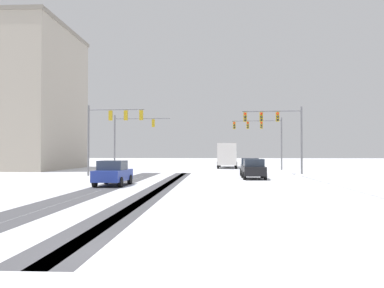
{
  "coord_description": "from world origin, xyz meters",
  "views": [
    {
      "loc": [
        1.83,
        -8.97,
        2.13
      ],
      "look_at": [
        0.0,
        22.99,
        2.8
      ],
      "focal_mm": 38.91,
      "sensor_mm": 36.0,
      "label": 1
    }
  ],
  "objects": [
    {
      "name": "ground_plane",
      "position": [
        0.0,
        0.0,
        0.0
      ],
      "size": [
        300.0,
        300.0,
        0.0
      ],
      "primitive_type": "plane",
      "color": "silver"
    },
    {
      "name": "car_grey_lead",
      "position": [
        5.02,
        30.15,
        0.82
      ],
      "size": [
        1.98,
        4.17,
        1.62
      ],
      "color": "slate",
      "rests_on": "ground"
    },
    {
      "name": "car_black_second",
      "position": [
        4.9,
        25.01,
        0.82
      ],
      "size": [
        1.86,
        4.12,
        1.62
      ],
      "color": "black",
      "rests_on": "ground"
    },
    {
      "name": "traffic_signal_near_left",
      "position": [
        -7.84,
        28.74,
        4.77
      ],
      "size": [
        5.33,
        0.55,
        6.5
      ],
      "color": "slate",
      "rests_on": "ground"
    },
    {
      "name": "car_blue_third",
      "position": [
        -4.82,
        17.59,
        0.82
      ],
      "size": [
        1.9,
        4.14,
        1.62
      ],
      "color": "#233899",
      "rests_on": "ground"
    },
    {
      "name": "wheel_track_oncoming",
      "position": [
        -1.2,
        16.42,
        0.0
      ],
      "size": [
        0.97,
        36.12,
        0.01
      ],
      "primitive_type": "cube",
      "color": "#4C4C51",
      "rests_on": "ground"
    },
    {
      "name": "traffic_signal_far_right",
      "position": [
        7.49,
        43.01,
        4.8
      ],
      "size": [
        6.19,
        0.68,
        6.5
      ],
      "color": "slate",
      "rests_on": "ground"
    },
    {
      "name": "wheel_track_center",
      "position": [
        -4.28,
        16.42,
        0.0
      ],
      "size": [
        0.82,
        36.12,
        0.01
      ],
      "primitive_type": "cube",
      "color": "#4C4C51",
      "rests_on": "ground"
    },
    {
      "name": "traffic_signal_far_left",
      "position": [
        -8.11,
        38.81,
        4.46
      ],
      "size": [
        6.58,
        0.38,
        6.5
      ],
      "color": "slate",
      "rests_on": "ground"
    },
    {
      "name": "wheel_track_left_lane",
      "position": [
        -5.3,
        16.42,
        0.0
      ],
      "size": [
        1.17,
        36.12,
        0.01
      ],
      "primitive_type": "cube",
      "color": "#4C4C51",
      "rests_on": "ground"
    },
    {
      "name": "bus_oncoming",
      "position": [
        3.46,
        50.23,
        1.99
      ],
      "size": [
        2.96,
        11.08,
        3.38
      ],
      "color": "silver",
      "rests_on": "ground"
    },
    {
      "name": "wheel_track_right_lane",
      "position": [
        -1.76,
        16.42,
        0.0
      ],
      "size": [
        1.15,
        36.12,
        0.01
      ],
      "primitive_type": "cube",
      "color": "#4C4C51",
      "rests_on": "ground"
    },
    {
      "name": "traffic_signal_near_right",
      "position": [
        7.71,
        30.95,
        4.78
      ],
      "size": [
        5.66,
        0.57,
        6.5
      ],
      "color": "slate",
      "rests_on": "ground"
    }
  ]
}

